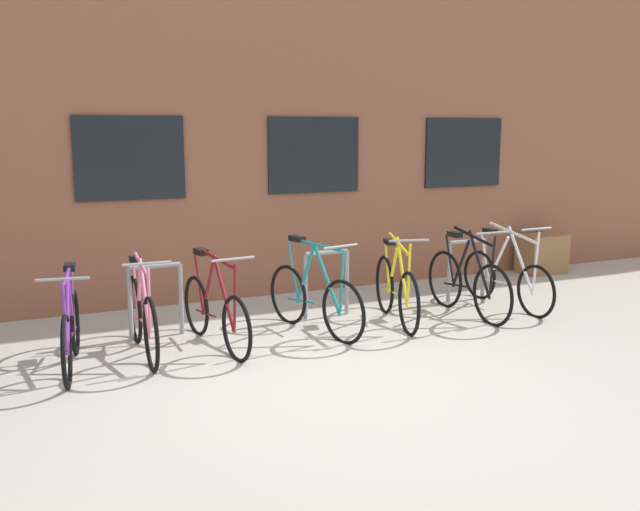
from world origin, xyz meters
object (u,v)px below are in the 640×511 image
Objects in this scene: bicycle_black at (468,283)px; bicycle_white at (506,278)px; bicycle_teal at (314,298)px; planter_box at (542,254)px; bicycle_yellow at (396,290)px; bicycle_pink at (142,317)px; bicycle_maroon at (215,311)px; bicycle_purple at (71,330)px.

bicycle_white is at bearing 10.22° from bicycle_black.
bicycle_teal reaches higher than planter_box.
bicycle_teal is 0.98× the size of bicycle_black.
bicycle_teal is at bearing 178.61° from bicycle_yellow.
bicycle_pink reaches higher than bicycle_maroon.
bicycle_white reaches higher than bicycle_yellow.
bicycle_maroon is at bearing 4.63° from bicycle_purple.
bicycle_maroon is at bearing 179.16° from bicycle_black.
bicycle_pink is 1.03× the size of bicycle_yellow.
bicycle_pink is 6.52m from planter_box.
bicycle_white is 3.76m from bicycle_maroon.
planter_box is at bearing 13.28° from bicycle_pink.
bicycle_maroon reaches higher than planter_box.
bicycle_yellow is at bearing -0.10° from bicycle_pink.
bicycle_teal is at bearing 0.62° from bicycle_pink.
planter_box is (1.86, 1.45, -0.07)m from bicycle_white.
bicycle_white reaches higher than bicycle_purple.
bicycle_maroon is (-3.76, -0.08, 0.00)m from bicycle_white.
bicycle_pink is at bearing -179.38° from bicycle_teal.
bicycle_maroon is at bearing -177.59° from bicycle_teal.
bicycle_white is at bearing 1.91° from bicycle_yellow.
planter_box is (4.50, 1.48, -0.08)m from bicycle_teal.
bicycle_white reaches higher than bicycle_teal.
bicycle_black is (3.08, -0.05, 0.02)m from bicycle_maroon.
bicycle_black is at bearing -0.84° from bicycle_maroon.
bicycle_purple is (-5.16, -0.19, -0.01)m from bicycle_white.
bicycle_black is 2.39× the size of planter_box.
planter_box is at bearing 15.18° from bicycle_maroon.
bicycle_maroon is at bearing -178.83° from bicycle_white.
bicycle_black is 1.05× the size of bicycle_purple.
bicycle_yellow is at bearing -156.64° from planter_box.
bicycle_pink is at bearing 178.91° from bicycle_black.
bicycle_teal is at bearing 177.30° from bicycle_black.
bicycle_teal is 1.00× the size of bicycle_yellow.
bicycle_teal is 4.73m from planter_box.
bicycle_teal is 1.02m from bicycle_yellow.
bicycle_pink is at bearing 11.73° from bicycle_purple.
bicycle_white reaches higher than planter_box.
bicycle_pink reaches higher than bicycle_purple.
bicycle_yellow reaches higher than bicycle_maroon.
planter_box is at bearing 37.87° from bicycle_white.
bicycle_teal is 2.35× the size of planter_box.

